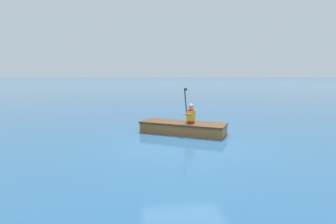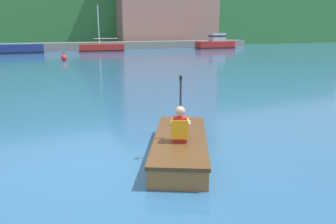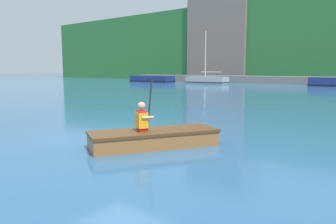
# 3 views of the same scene
# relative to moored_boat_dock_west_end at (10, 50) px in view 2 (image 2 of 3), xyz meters

# --- Properties ---
(ground_plane) EXTENTS (300.00, 300.00, 0.00)m
(ground_plane) POSITION_rel_moored_boat_dock_west_end_xyz_m (0.59, -31.05, -0.43)
(ground_plane) COLOR #28567F
(shoreline_ridge) EXTENTS (120.00, 20.00, 11.66)m
(shoreline_ridge) POSITION_rel_moored_boat_dock_west_end_xyz_m (0.59, 18.31, 5.40)
(shoreline_ridge) COLOR #2D6B33
(shoreline_ridge) RESTS_ON ground
(marina_dock) EXTENTS (60.41, 2.40, 0.90)m
(marina_dock) POSITION_rel_moored_boat_dock_west_end_xyz_m (0.59, 3.31, 0.02)
(marina_dock) COLOR slate
(marina_dock) RESTS_ON ground
(moored_boat_dock_west_end) EXTENTS (6.04, 2.48, 0.91)m
(moored_boat_dock_west_end) POSITION_rel_moored_boat_dock_west_end_xyz_m (0.00, 0.00, 0.00)
(moored_boat_dock_west_end) COLOR navy
(moored_boat_dock_west_end) RESTS_ON ground
(moored_boat_dock_center_far) EXTENTS (4.86, 2.09, 4.88)m
(moored_boat_dock_center_far) POSITION_rel_moored_boat_dock_west_end_xyz_m (8.99, -0.54, -0.04)
(moored_boat_dock_center_far) COLOR red
(moored_boat_dock_center_far) RESTS_ON ground
(moored_boat_dock_east_inner) EXTENTS (5.07, 1.81, 1.94)m
(moored_boat_dock_east_inner) POSITION_rel_moored_boat_dock_west_end_xyz_m (23.29, -1.45, 0.28)
(moored_boat_dock_east_inner) COLOR red
(moored_boat_dock_east_inner) RESTS_ON ground
(rowboat_foreground) EXTENTS (2.22, 2.90, 0.36)m
(rowboat_foreground) POSITION_rel_moored_boat_dock_west_end_xyz_m (2.02, -31.16, -0.22)
(rowboat_foreground) COLOR #935B2D
(rowboat_foreground) RESTS_ON ground
(person_paddler) EXTENTS (0.44, 0.44, 1.13)m
(person_paddler) POSITION_rel_moored_boat_dock_west_end_xyz_m (1.87, -31.43, 0.22)
(person_paddler) COLOR red
(person_paddler) RESTS_ON rowboat_foreground
(channel_buoy) EXTENTS (0.44, 0.44, 0.72)m
(channel_buoy) POSITION_rel_moored_boat_dock_west_end_xyz_m (3.43, -10.01, -0.20)
(channel_buoy) COLOR red
(channel_buoy) RESTS_ON ground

